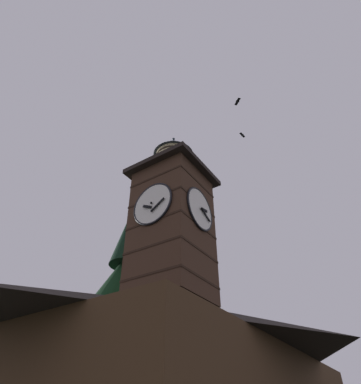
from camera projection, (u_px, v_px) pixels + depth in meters
name	position (u px, v px, depth m)	size (l,w,h in m)	color
building_main	(186.00, 383.00, 11.93)	(14.21, 8.62, 5.82)	#442E1C
clock_tower	(172.00, 218.00, 16.06)	(3.73, 3.73, 9.61)	#422B1E
pine_tree_behind	(121.00, 334.00, 16.38)	(6.91, 6.91, 12.95)	#473323
pine_tree_aside	(186.00, 335.00, 22.65)	(5.97, 5.97, 16.54)	#473323
moon	(35.00, 351.00, 40.52)	(2.39, 2.39, 2.39)	silver
flying_bird_high	(238.00, 101.00, 19.27)	(0.45, 0.50, 0.12)	black
flying_bird_low	(242.00, 135.00, 22.21)	(0.53, 0.21, 0.11)	black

